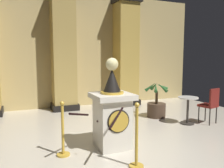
% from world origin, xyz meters
% --- Properties ---
extents(ground_plane, '(10.61, 10.61, 0.00)m').
position_xyz_m(ground_plane, '(0.00, 0.00, 0.00)').
color(ground_plane, beige).
extents(back_wall, '(10.61, 0.16, 4.06)m').
position_xyz_m(back_wall, '(0.00, 4.51, 2.03)').
color(back_wall, tan).
rests_on(back_wall, ground_plane).
extents(pedestal_clock, '(0.75, 0.75, 1.76)m').
position_xyz_m(pedestal_clock, '(0.21, 0.31, 0.68)').
color(pedestal_clock, silver).
rests_on(pedestal_clock, ground_plane).
extents(stanchion_near, '(0.24, 0.24, 1.00)m').
position_xyz_m(stanchion_near, '(-0.76, 0.30, 0.35)').
color(stanchion_near, gold).
rests_on(stanchion_near, ground_plane).
extents(stanchion_far, '(0.24, 0.24, 1.07)m').
position_xyz_m(stanchion_far, '(0.25, -0.61, 0.38)').
color(stanchion_far, gold).
rests_on(stanchion_far, ground_plane).
extents(velvet_rope, '(0.99, 0.99, 0.22)m').
position_xyz_m(velvet_rope, '(-0.25, -0.15, 0.79)').
color(velvet_rope, black).
extents(column_right, '(0.92, 0.92, 3.90)m').
position_xyz_m(column_right, '(2.33, 4.08, 1.94)').
color(column_right, black).
rests_on(column_right, ground_plane).
extents(column_centre_rear, '(0.90, 0.90, 3.90)m').
position_xyz_m(column_centre_rear, '(0.00, 4.08, 1.94)').
color(column_centre_rear, black).
rests_on(column_centre_rear, ground_plane).
extents(potted_palm_right, '(0.70, 0.71, 1.08)m').
position_xyz_m(potted_palm_right, '(2.32, 1.95, 0.30)').
color(potted_palm_right, '#4C3828').
rests_on(potted_palm_right, ground_plane).
extents(cafe_table, '(0.52, 0.52, 0.73)m').
position_xyz_m(cafe_table, '(2.69, 1.03, 0.46)').
color(cafe_table, '#332D28').
rests_on(cafe_table, ground_plane).
extents(cafe_chair_red, '(0.48, 0.48, 0.96)m').
position_xyz_m(cafe_chair_red, '(3.26, 0.81, 0.57)').
color(cafe_chair_red, black).
rests_on(cafe_chair_red, ground_plane).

